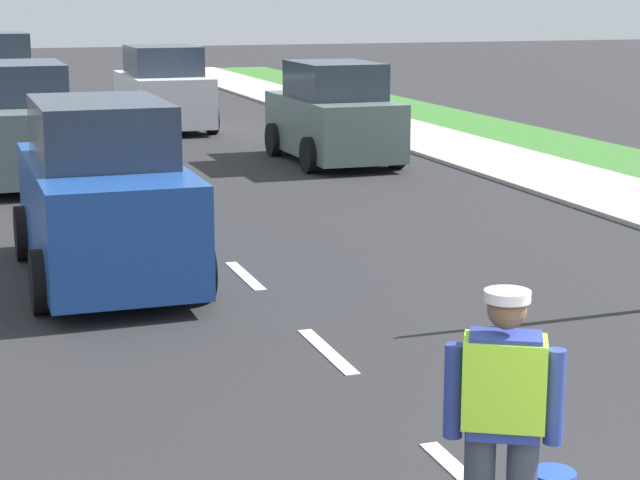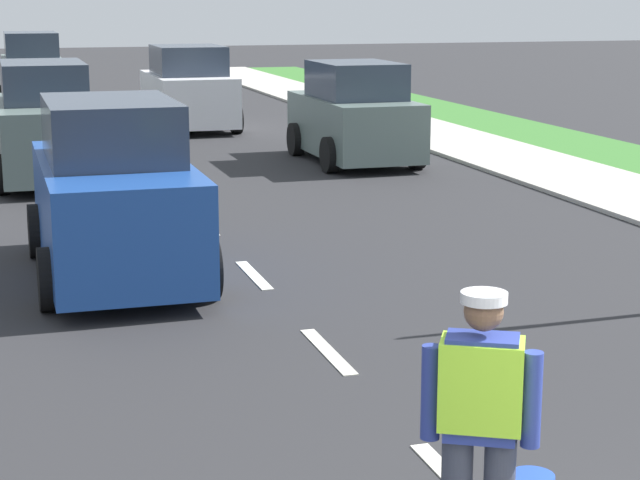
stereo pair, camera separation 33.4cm
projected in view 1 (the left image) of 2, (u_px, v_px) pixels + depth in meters
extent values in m
plane|color=#28282B|center=(103.00, 146.00, 24.48)|extent=(96.00, 96.00, 0.00)
cube|color=silver|center=(327.00, 351.00, 10.33)|extent=(0.14, 1.40, 0.01)
cube|color=silver|center=(245.00, 276.00, 13.10)|extent=(0.14, 1.40, 0.01)
cube|color=silver|center=(191.00, 227.00, 15.88)|extent=(0.14, 1.40, 0.01)
cube|color=silver|center=(154.00, 192.00, 18.65)|extent=(0.14, 1.40, 0.01)
cube|color=silver|center=(126.00, 167.00, 21.43)|extent=(0.14, 1.40, 0.01)
cube|color=silver|center=(104.00, 147.00, 24.20)|extent=(0.14, 1.40, 0.01)
cube|color=silver|center=(87.00, 131.00, 26.98)|extent=(0.14, 1.40, 0.01)
cube|color=silver|center=(74.00, 119.00, 29.76)|extent=(0.14, 1.40, 0.01)
cube|color=silver|center=(62.00, 108.00, 32.53)|extent=(0.14, 1.40, 0.01)
cube|color=silver|center=(52.00, 99.00, 35.31)|extent=(0.14, 1.40, 0.01)
cube|color=silver|center=(44.00, 92.00, 38.08)|extent=(0.14, 1.40, 0.01)
cube|color=silver|center=(37.00, 85.00, 40.86)|extent=(0.14, 1.40, 0.01)
cube|color=silver|center=(31.00, 79.00, 43.63)|extent=(0.14, 1.40, 0.01)
cube|color=silver|center=(25.00, 74.00, 46.41)|extent=(0.14, 1.40, 0.01)
cube|color=silver|center=(20.00, 70.00, 49.18)|extent=(0.14, 1.40, 0.01)
cube|color=navy|center=(504.00, 385.00, 6.19)|extent=(0.47, 0.40, 0.60)
cube|color=#A5EA33|center=(504.00, 382.00, 6.18)|extent=(0.54, 0.46, 0.51)
cylinder|color=navy|center=(454.00, 391.00, 6.24)|extent=(0.11, 0.11, 0.55)
cylinder|color=navy|center=(555.00, 397.00, 6.15)|extent=(0.11, 0.11, 0.55)
sphere|color=brown|center=(507.00, 310.00, 6.09)|extent=(0.22, 0.22, 0.22)
cylinder|color=silver|center=(507.00, 296.00, 6.07)|extent=(0.26, 0.26, 0.06)
cube|color=silver|center=(163.00, 99.00, 27.23)|extent=(1.83, 3.94, 1.17)
cube|color=#2D3847|center=(163.00, 60.00, 26.93)|extent=(1.61, 2.17, 0.70)
cylinder|color=black|center=(118.00, 112.00, 28.16)|extent=(0.22, 0.68, 0.68)
cylinder|color=black|center=(191.00, 110.00, 28.74)|extent=(0.22, 0.68, 0.68)
cylinder|color=black|center=(134.00, 123.00, 25.90)|extent=(0.22, 0.68, 0.68)
cylinder|color=black|center=(212.00, 120.00, 26.48)|extent=(0.22, 0.68, 0.68)
cube|color=slate|center=(25.00, 137.00, 19.62)|extent=(1.61, 4.34, 1.22)
cube|color=#2D3847|center=(21.00, 82.00, 19.51)|extent=(1.42, 2.39, 0.70)
cylinder|color=black|center=(82.00, 171.00, 18.73)|extent=(0.22, 0.68, 0.68)
cylinder|color=black|center=(65.00, 151.00, 21.22)|extent=(0.22, 0.68, 0.68)
cube|color=#1E4799|center=(105.00, 213.00, 12.87)|extent=(1.65, 4.12, 1.20)
cube|color=#2D3847|center=(100.00, 130.00, 12.76)|extent=(1.45, 2.27, 0.70)
cylinder|color=black|center=(201.00, 269.00, 12.04)|extent=(0.22, 0.68, 0.68)
cylinder|color=black|center=(42.00, 281.00, 11.52)|extent=(0.22, 0.68, 0.68)
cylinder|color=black|center=(158.00, 224.00, 14.41)|extent=(0.22, 0.68, 0.68)
cylinder|color=black|center=(24.00, 233.00, 13.88)|extent=(0.22, 0.68, 0.68)
cube|color=slate|center=(333.00, 125.00, 21.95)|extent=(1.69, 3.86, 1.10)
cube|color=#2D3847|center=(335.00, 80.00, 21.66)|extent=(1.49, 2.12, 0.70)
cylinder|color=black|center=(274.00, 139.00, 22.87)|extent=(0.22, 0.68, 0.68)
cylinder|color=black|center=(353.00, 136.00, 23.41)|extent=(0.22, 0.68, 0.68)
cylinder|color=black|center=(310.00, 155.00, 20.65)|extent=(0.22, 0.68, 0.68)
cylinder|color=black|center=(396.00, 151.00, 21.19)|extent=(0.22, 0.68, 0.68)
cube|color=slate|center=(4.00, 82.00, 31.12)|extent=(1.62, 4.20, 1.36)
cube|color=#2D3847|center=(1.00, 45.00, 31.00)|extent=(1.43, 2.31, 0.70)
cylinder|color=black|center=(39.00, 104.00, 30.29)|extent=(0.22, 0.68, 0.68)
cylinder|color=black|center=(32.00, 96.00, 32.70)|extent=(0.22, 0.68, 0.68)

